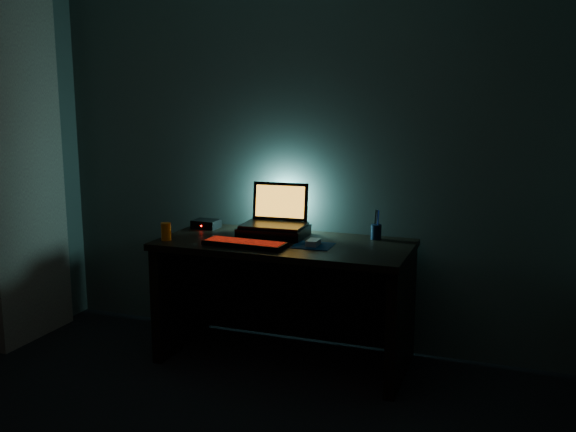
% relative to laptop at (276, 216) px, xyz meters
% --- Properties ---
extents(room, '(3.50, 4.00, 2.50)m').
position_rel_laptop_xyz_m(room, '(0.11, -1.78, 0.38)').
color(room, black).
rests_on(room, ground).
extents(desk, '(1.50, 0.70, 0.75)m').
position_rel_laptop_xyz_m(desk, '(0.11, -0.11, -0.38)').
color(desk, black).
rests_on(desk, ground).
extents(curtain, '(0.06, 0.65, 2.30)m').
position_rel_laptop_xyz_m(curtain, '(-1.60, -0.36, 0.28)').
color(curtain, '#BFB599').
rests_on(curtain, ground).
extents(riser, '(0.41, 0.32, 0.06)m').
position_rel_laptop_xyz_m(riser, '(0.00, -0.05, -0.09)').
color(riser, black).
rests_on(riser, desk).
extents(laptop, '(0.39, 0.30, 0.26)m').
position_rel_laptop_xyz_m(laptop, '(0.00, 0.00, 0.00)').
color(laptop, black).
rests_on(laptop, riser).
extents(keyboard, '(0.49, 0.18, 0.03)m').
position_rel_laptop_xyz_m(keyboard, '(-0.06, -0.35, -0.11)').
color(keyboard, black).
rests_on(keyboard, desk).
extents(mousepad, '(0.23, 0.21, 0.00)m').
position_rel_laptop_xyz_m(mousepad, '(0.31, -0.21, -0.12)').
color(mousepad, '#0B2850').
rests_on(mousepad, desk).
extents(mouse, '(0.07, 0.11, 0.03)m').
position_rel_laptop_xyz_m(mouse, '(0.31, -0.21, -0.10)').
color(mouse, gray).
rests_on(mouse, mousepad).
extents(pen_cup, '(0.07, 0.07, 0.09)m').
position_rel_laptop_xyz_m(pen_cup, '(0.61, 0.08, -0.07)').
color(pen_cup, black).
rests_on(pen_cup, desk).
extents(juice_glass, '(0.07, 0.07, 0.11)m').
position_rel_laptop_xyz_m(juice_glass, '(-0.57, -0.38, -0.07)').
color(juice_glass, orange).
rests_on(juice_glass, desk).
extents(router, '(0.16, 0.14, 0.05)m').
position_rel_laptop_xyz_m(router, '(-0.51, 0.03, -0.09)').
color(router, black).
rests_on(router, desk).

